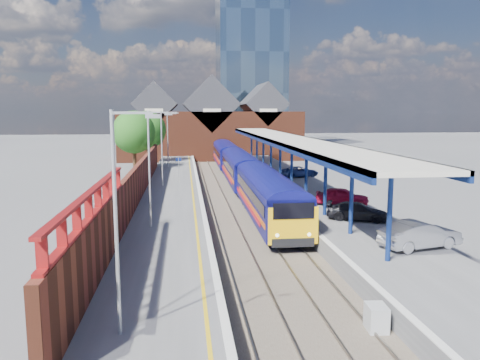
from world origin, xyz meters
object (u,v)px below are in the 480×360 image
object	(u,v)px
lamp_post_d	(169,135)
lamp_post_b	(152,162)
parked_car_dark	(358,211)
parked_car_red	(342,196)
parked_car_silver	(420,235)
lamp_post_c	(163,144)
platform_sign	(179,166)
parked_car_blue	(300,172)
relay_cabinet	(376,318)
train	(232,159)
lamp_post_a	(120,210)

from	to	relation	value
lamp_post_d	lamp_post_b	bearing A→B (deg)	-90.00
lamp_post_b	parked_car_dark	distance (m)	13.47
parked_car_red	parked_car_silver	distance (m)	11.28
lamp_post_c	platform_sign	distance (m)	3.34
lamp_post_d	parked_car_blue	size ratio (longest dim) A/B	1.73
platform_sign	relay_cabinet	distance (m)	31.81
train	parked_car_dark	xyz separation A→B (m)	(5.16, -28.94, -0.55)
parked_car_silver	train	bearing A→B (deg)	-3.91
platform_sign	parked_car_dark	xyz separation A→B (m)	(11.66, -17.74, -1.12)
lamp_post_a	lamp_post_d	distance (m)	46.00
lamp_post_b	platform_sign	size ratio (longest dim) A/B	2.80
relay_cabinet	lamp_post_c	bearing A→B (deg)	111.53
parked_car_red	relay_cabinet	world-z (taller)	parked_car_red
parked_car_red	relay_cabinet	xyz separation A→B (m)	(-4.83, -17.93, -1.17)
parked_car_blue	parked_car_silver	bearing A→B (deg)	165.42
lamp_post_a	relay_cabinet	xyz separation A→B (m)	(8.80, 1.15, -4.49)
lamp_post_a	lamp_post_b	xyz separation A→B (m)	(0.00, 14.00, 0.00)
lamp_post_a	parked_car_blue	bearing A→B (deg)	67.55
parked_car_blue	relay_cabinet	size ratio (longest dim) A/B	4.06
lamp_post_b	platform_sign	bearing A→B (deg)	85.67
platform_sign	parked_car_silver	world-z (taller)	platform_sign
lamp_post_a	lamp_post_b	world-z (taller)	same
lamp_post_a	relay_cabinet	world-z (taller)	lamp_post_a
train	parked_car_red	size ratio (longest dim) A/B	16.82
parked_car_red	parked_car_silver	world-z (taller)	parked_car_silver
train	lamp_post_b	distance (m)	30.38
parked_car_red	parked_car_dark	world-z (taller)	parked_car_red
parked_car_blue	lamp_post_b	bearing A→B (deg)	131.48
lamp_post_b	lamp_post_d	distance (m)	32.00
parked_car_dark	relay_cabinet	world-z (taller)	parked_car_dark
lamp_post_d	train	bearing A→B (deg)	-19.59
lamp_post_c	platform_sign	world-z (taller)	lamp_post_c
train	lamp_post_b	xyz separation A→B (m)	(-7.86, -29.20, 2.87)
lamp_post_a	parked_car_silver	size ratio (longest dim) A/B	1.64
parked_car_blue	parked_car_dark	bearing A→B (deg)	162.70
lamp_post_b	parked_car_red	distance (m)	14.92
lamp_post_b	train	bearing A→B (deg)	74.94
train	parked_car_blue	xyz separation A→B (m)	(6.43, -8.64, -0.56)
lamp_post_c	parked_car_blue	xyz separation A→B (m)	(14.28, 4.56, -3.43)
lamp_post_b	parked_car_red	world-z (taller)	lamp_post_b
lamp_post_b	lamp_post_c	size ratio (longest dim) A/B	1.00
train	parked_car_blue	bearing A→B (deg)	-53.36
lamp_post_c	parked_car_silver	world-z (taller)	lamp_post_c
parked_car_silver	parked_car_dark	world-z (taller)	parked_car_silver
lamp_post_c	parked_car_red	xyz separation A→B (m)	(13.63, -10.92, -3.32)
parked_car_dark	parked_car_blue	xyz separation A→B (m)	(1.26, 20.30, -0.00)
lamp_post_a	parked_car_blue	distance (m)	37.55
train	parked_car_blue	size ratio (longest dim) A/B	16.25
lamp_post_c	parked_car_dark	size ratio (longest dim) A/B	1.79
train	parked_car_dark	size ratio (longest dim) A/B	16.87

